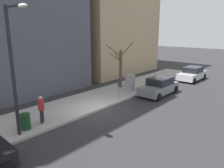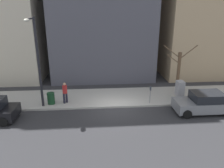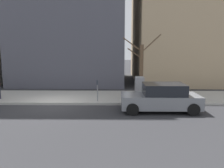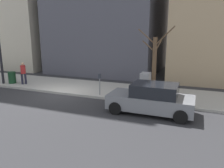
# 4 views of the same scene
# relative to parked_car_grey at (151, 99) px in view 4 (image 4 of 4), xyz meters

# --- Properties ---
(ground_plane) EXTENTS (120.00, 120.00, 0.00)m
(ground_plane) POSITION_rel_parked_car_grey_xyz_m (1.17, 6.27, -0.74)
(ground_plane) COLOR #2B2B2D
(sidewalk) EXTENTS (4.00, 36.00, 0.15)m
(sidewalk) POSITION_rel_parked_car_grey_xyz_m (3.17, 6.27, -0.66)
(sidewalk) COLOR #9E9B93
(sidewalk) RESTS_ON ground
(parked_car_grey) EXTENTS (1.93, 4.20, 1.52)m
(parked_car_grey) POSITION_rel_parked_car_grey_xyz_m (0.00, 0.00, 0.00)
(parked_car_grey) COLOR slate
(parked_car_grey) RESTS_ON ground
(parking_meter) EXTENTS (0.14, 0.10, 1.35)m
(parking_meter) POSITION_rel_parked_car_grey_xyz_m (1.62, 3.59, 0.24)
(parking_meter) COLOR slate
(parking_meter) RESTS_ON sidewalk
(utility_box) EXTENTS (0.83, 0.61, 1.43)m
(utility_box) POSITION_rel_parked_car_grey_xyz_m (2.47, 0.90, 0.11)
(utility_box) COLOR #A8A399
(utility_box) RESTS_ON sidewalk
(bare_tree) EXTENTS (1.49, 2.55, 4.24)m
(bare_tree) POSITION_rel_parked_car_grey_xyz_m (3.80, 0.66, 1.37)
(bare_tree) COLOR brown
(bare_tree) RESTS_ON sidewalk
(trash_bin) EXTENTS (0.56, 0.56, 0.90)m
(trash_bin) POSITION_rel_parked_car_grey_xyz_m (2.07, 11.27, -0.14)
(trash_bin) COLOR #14381E
(trash_bin) RESTS_ON sidewalk
(pedestrian_near_meter) EXTENTS (0.36, 0.36, 1.66)m
(pedestrian_near_meter) POSITION_rel_parked_car_grey_xyz_m (2.15, 10.18, 0.35)
(pedestrian_near_meter) COLOR #1E1E2D
(pedestrian_near_meter) RESTS_ON sidewalk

